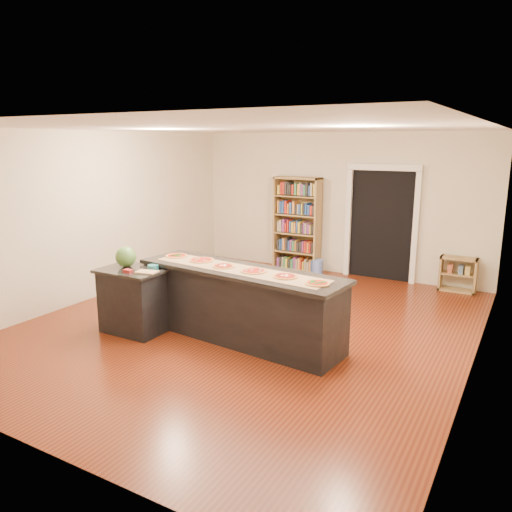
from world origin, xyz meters
The scene contains 18 objects.
room centered at (0.00, 0.00, 1.40)m, with size 6.00×7.00×2.80m.
doorway centered at (0.90, 3.46, 1.20)m, with size 1.40×0.09×2.21m.
kitchen_island centered at (0.15, -0.49, 0.49)m, with size 2.97×0.80×0.98m.
side_counter centered at (-1.29, -0.98, 0.46)m, with size 0.91×0.67×0.90m.
bookshelf centered at (-0.79, 3.28, 0.96)m, with size 0.96×0.34×1.92m, color #A1844E.
low_shelf centered at (2.37, 3.32, 0.31)m, with size 0.62×0.27×0.62m, color #A1844E.
waste_bin centered at (-0.26, 3.16, 0.15)m, with size 0.21×0.21×0.30m, color #6181D8.
kraft_paper centered at (0.14, -0.52, 0.98)m, with size 2.58×0.46×0.00m, color olive.
watermelon centered at (-1.46, -0.92, 1.05)m, with size 0.29×0.29×0.29m, color #144214.
cutting_board centered at (-0.99, -1.03, 0.91)m, with size 0.28×0.19×0.02m, color tan.
package_red centered at (-1.21, -1.15, 0.93)m, with size 0.12×0.08×0.04m, color maroon.
package_teal centered at (-1.04, -0.83, 0.93)m, with size 0.15×0.15×0.06m, color #195966.
pizza_a centered at (-1.03, -0.34, 0.99)m, with size 0.33×0.33×0.02m.
pizza_b centered at (-0.56, -0.37, 0.99)m, with size 0.34×0.34×0.02m.
pizza_c centered at (-0.09, -0.51, 0.99)m, with size 0.31×0.31×0.02m.
pizza_d centered at (0.38, -0.53, 0.99)m, with size 0.33×0.33×0.02m.
pizza_e centered at (0.85, -0.57, 0.99)m, with size 0.30×0.30×0.02m.
pizza_f centered at (1.32, -0.66, 0.99)m, with size 0.30×0.30×0.02m.
Camera 1 is at (3.48, -5.91, 2.62)m, focal length 35.00 mm.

